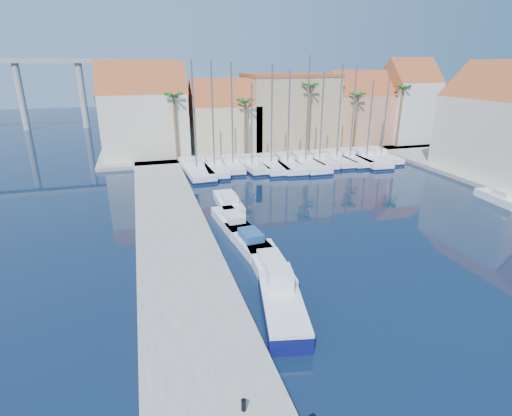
{
  "coord_description": "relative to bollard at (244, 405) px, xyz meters",
  "views": [
    {
      "loc": [
        -10.94,
        -14.82,
        13.5
      ],
      "look_at": [
        -2.84,
        12.93,
        3.0
      ],
      "focal_mm": 28.0,
      "sensor_mm": 36.0,
      "label": 1
    }
  ],
  "objects": [
    {
      "name": "palm_3",
      "position": [
        30.0,
        44.99,
        7.85
      ],
      "size": [
        2.6,
        2.6,
        9.65
      ],
      "color": "brown",
      "rests_on": "shore_north"
    },
    {
      "name": "fishing_boat",
      "position": [
        3.88,
        6.3,
        0.0
      ],
      "size": [
        3.47,
        6.86,
        2.29
      ],
      "rotation": [
        0.0,
        0.0,
        -0.2
      ],
      "color": "#0D104F",
      "rests_on": "ground"
    },
    {
      "name": "bollard",
      "position": [
        0.0,
        0.0,
        0.0
      ],
      "size": [
        0.21,
        0.21,
        0.51
      ],
      "primitive_type": "cylinder",
      "color": "black",
      "rests_on": "quay_west"
    },
    {
      "name": "sailboat_2",
      "position": [
        8.81,
        39.75,
        -0.13
      ],
      "size": [
        3.03,
        8.86,
        13.65
      ],
      "rotation": [
        0.0,
        0.0,
        -0.08
      ],
      "color": "white",
      "rests_on": "ground"
    },
    {
      "name": "sailboat_6",
      "position": [
        18.69,
        38.62,
        -0.18
      ],
      "size": [
        3.27,
        11.96,
        14.5
      ],
      "rotation": [
        0.0,
        0.0,
        0.01
      ],
      "color": "white",
      "rests_on": "ground"
    },
    {
      "name": "motorboat_east_1",
      "position": [
        31.99,
        18.45,
        -0.25
      ],
      "size": [
        2.03,
        5.3,
        1.4
      ],
      "rotation": [
        0.0,
        0.0,
        -0.07
      ],
      "color": "white",
      "rests_on": "ground"
    },
    {
      "name": "palm_0",
      "position": [
        2.0,
        44.99,
        8.32
      ],
      "size": [
        2.6,
        2.6,
        10.15
      ],
      "color": "brown",
      "rests_on": "shore_north"
    },
    {
      "name": "sailboat_11",
      "position": [
        31.12,
        39.22,
        -0.14
      ],
      "size": [
        3.0,
        9.65,
        13.9
      ],
      "rotation": [
        0.0,
        0.0,
        -0.05
      ],
      "color": "white",
      "rests_on": "ground"
    },
    {
      "name": "palm_1",
      "position": [
        12.0,
        44.99,
        7.38
      ],
      "size": [
        2.6,
        2.6,
        9.15
      ],
      "color": "brown",
      "rests_on": "shore_north"
    },
    {
      "name": "building_4",
      "position": [
        42.0,
        48.99,
        6.21
      ],
      "size": [
        8.3,
        8.0,
        14.0
      ],
      "color": "silver",
      "rests_on": "shore_north"
    },
    {
      "name": "palm_4",
      "position": [
        38.0,
        44.99,
        8.79
      ],
      "size": [
        2.6,
        2.6,
        10.65
      ],
      "color": "brown",
      "rests_on": "shore_north"
    },
    {
      "name": "building_6",
      "position": [
        40.0,
        26.99,
        5.76
      ],
      "size": [
        9.0,
        14.3,
        13.5
      ],
      "color": "beige",
      "rests_on": "shore_east"
    },
    {
      "name": "palm_2",
      "position": [
        22.0,
        44.99,
        9.26
      ],
      "size": [
        2.6,
        2.6,
        11.15
      ],
      "color": "brown",
      "rests_on": "shore_north"
    },
    {
      "name": "sailboat_10",
      "position": [
        28.27,
        38.65,
        -0.2
      ],
      "size": [
        4.02,
        11.88,
        11.45
      ],
      "rotation": [
        0.0,
        0.0,
        -0.08
      ],
      "color": "white",
      "rests_on": "ground"
    },
    {
      "name": "motorboat_west_1",
      "position": [
        4.5,
        15.76,
        -0.25
      ],
      "size": [
        2.6,
        6.49,
        1.4
      ],
      "rotation": [
        0.0,
        0.0,
        0.09
      ],
      "color": "white",
      "rests_on": "ground"
    },
    {
      "name": "building_1",
      "position": [
        10.0,
        49.99,
        4.54
      ],
      "size": [
        10.3,
        8.0,
        11.0
      ],
      "color": "tan",
      "rests_on": "shore_north"
    },
    {
      "name": "sailboat_1",
      "position": [
        6.17,
        39.27,
        -0.16
      ],
      "size": [
        3.16,
        10.26,
        13.92
      ],
      "rotation": [
        0.0,
        0.0,
        -0.05
      ],
      "color": "white",
      "rests_on": "ground"
    },
    {
      "name": "motorboat_west_3",
      "position": [
        4.95,
        25.0,
        -0.25
      ],
      "size": [
        2.21,
        6.51,
        1.4
      ],
      "rotation": [
        0.0,
        0.0,
        -0.02
      ],
      "color": "white",
      "rests_on": "ground"
    },
    {
      "name": "shore_north",
      "position": [
        18.0,
        50.99,
        -0.51
      ],
      "size": [
        54.0,
        16.0,
        0.5
      ],
      "primitive_type": "cube",
      "color": "gray",
      "rests_on": "ground"
    },
    {
      "name": "sailboat_0",
      "position": [
        3.71,
        39.08,
        -0.18
      ],
      "size": [
        3.6,
        11.67,
        13.9
      ],
      "rotation": [
        0.0,
        0.0,
        0.05
      ],
      "color": "white",
      "rests_on": "ground"
    },
    {
      "name": "sailboat_9",
      "position": [
        25.91,
        39.32,
        -0.17
      ],
      "size": [
        2.87,
        10.44,
        13.16
      ],
      "rotation": [
        0.0,
        0.0,
        0.01
      ],
      "color": "white",
      "rests_on": "ground"
    },
    {
      "name": "sailboat_3",
      "position": [
        11.21,
        39.27,
        -0.18
      ],
      "size": [
        3.03,
        9.45,
        11.13
      ],
      "rotation": [
        0.0,
        0.0,
        0.06
      ],
      "color": "white",
      "rests_on": "ground"
    },
    {
      "name": "motorboat_west_0",
      "position": [
        4.8,
        11.51,
        -0.25
      ],
      "size": [
        2.45,
        6.68,
        1.4
      ],
      "rotation": [
        0.0,
        0.0,
        -0.05
      ],
      "color": "white",
      "rests_on": "ground"
    },
    {
      "name": "sailboat_5",
      "position": [
        16.07,
        38.41,
        -0.18
      ],
      "size": [
        3.66,
        10.96,
        12.75
      ],
      "rotation": [
        0.0,
        0.0,
        -0.08
      ],
      "color": "white",
      "rests_on": "ground"
    },
    {
      "name": "sailboat_8",
      "position": [
        23.82,
        39.27,
        -0.15
      ],
      "size": [
        2.76,
        9.65,
        13.51
      ],
      "rotation": [
        0.0,
        0.0,
        -0.02
      ],
      "color": "white",
      "rests_on": "ground"
    },
    {
      "name": "building_0",
      "position": [
        -2.0,
        49.99,
        5.77
      ],
      "size": [
        12.3,
        9.0,
        13.5
      ],
      "color": "beige",
      "rests_on": "shore_north"
    },
    {
      "name": "building_3",
      "position": [
        33.0,
        49.99,
        5.1
      ],
      "size": [
        10.3,
        8.0,
        12.0
      ],
      "color": "#B5735C",
      "rests_on": "shore_north"
    },
    {
      "name": "building_2",
      "position": [
        21.0,
        50.99,
        5.5
      ],
      "size": [
        14.2,
        10.2,
        11.5
      ],
      "color": "#99845E",
      "rests_on": "shore_north"
    },
    {
      "name": "sailboat_7",
      "position": [
        21.07,
        39.03,
        -0.16
      ],
      "size": [
        2.54,
        9.24,
        12.44
      ],
      "rotation": [
        0.0,
        0.0,
        -0.01
      ],
      "color": "white",
      "rests_on": "ground"
    },
    {
      "name": "ground",
      "position": [
        8.0,
        2.99,
        -0.76
      ],
      "size": [
        260.0,
        260.0,
        0.0
      ],
      "primitive_type": "plane",
      "color": "black",
      "rests_on": "ground"
    },
    {
      "name": "motorboat_west_2",
      "position": [
        4.13,
        19.91,
        -0.25
      ],
      "size": [
        2.55,
        6.52,
        1.4
      ],
      "rotation": [
        0.0,
        0.0,
        0.08
      ],
      "color": "white",
      "rests_on": "ground"
    },
    {
      "name": "quay_west",
      "position": [
        -1.0,
        16.49,
        -0.51
      ],
      "size": [
        6.0,
        77.0,
        0.5
      ],
      "primitive_type": "cube",
      "color": "gray",
      "rests_on": "ground"
    },
    {
      "name": "sailboat_4",
      "position": [
        13.82,
        38.79,
        -0.17
      ],
      "size": [
        3.27,
        10.7,
        13.41
      ],
      "rotation": [
        0.0,
        0.0,
        -0.05
      ],
      "color": "white",
      "rests_on": "ground"
    }
  ]
}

